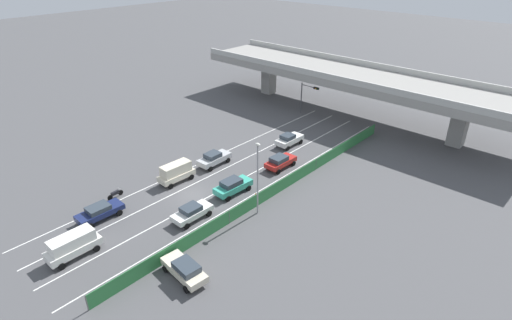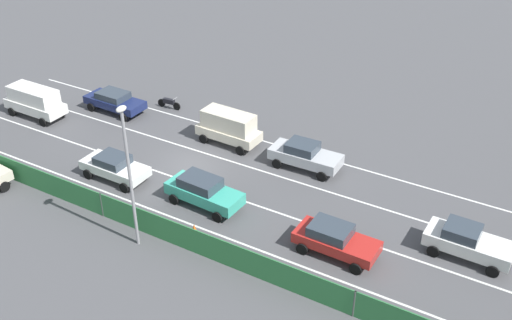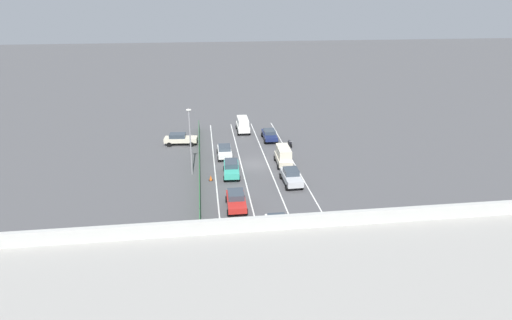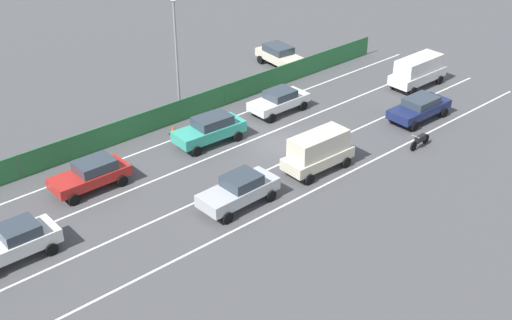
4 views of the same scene
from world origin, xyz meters
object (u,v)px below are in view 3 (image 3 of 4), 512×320
(car_sedan_red, at_px, (236,200))
(motorcycle, at_px, (290,143))
(car_hatchback_white, at_px, (278,227))
(car_van_white, at_px, (243,124))
(car_sedan_navy, at_px, (269,134))
(car_van_cream, at_px, (284,155))
(parked_sedan_cream, at_px, (180,139))
(car_taxi_teal, at_px, (231,168))
(car_sedan_silver, at_px, (291,176))
(traffic_light, at_px, (393,275))
(car_sedan_white, at_px, (225,151))
(traffic_cone, at_px, (211,178))
(street_lamp, at_px, (190,136))

(car_sedan_red, distance_m, motorcycle, 19.68)
(car_hatchback_white, bearing_deg, car_van_white, -89.98)
(car_sedan_red, xyz_separation_m, car_sedan_navy, (-6.64, -20.59, -0.04))
(car_van_cream, height_order, car_hatchback_white, car_van_cream)
(parked_sedan_cream, bearing_deg, car_taxi_teal, 118.14)
(car_van_white, height_order, car_hatchback_white, car_van_white)
(car_van_cream, relative_size, car_sedan_silver, 0.97)
(car_sedan_red, bearing_deg, parked_sedan_cream, -72.69)
(car_van_white, height_order, car_sedan_navy, car_van_white)
(motorcycle, height_order, parked_sedan_cream, parked_sedan_cream)
(motorcycle, height_order, traffic_light, traffic_light)
(car_sedan_white, relative_size, car_hatchback_white, 0.99)
(car_hatchback_white, bearing_deg, car_taxi_teal, -77.75)
(parked_sedan_cream, bearing_deg, car_hatchback_white, 109.98)
(car_van_cream, bearing_deg, car_sedan_silver, 88.06)
(car_van_white, xyz_separation_m, car_sedan_silver, (-3.49, 20.03, -0.32))
(car_van_white, bearing_deg, car_sedan_navy, 128.15)
(parked_sedan_cream, relative_size, traffic_cone, 7.42)
(car_taxi_teal, relative_size, street_lamp, 0.58)
(car_hatchback_white, height_order, street_lamp, street_lamp)
(car_hatchback_white, distance_m, motorcycle, 24.05)
(car_taxi_teal, bearing_deg, car_sedan_silver, 154.03)
(car_sedan_white, xyz_separation_m, car_sedan_red, (-0.30, 14.40, 0.04))
(traffic_cone, bearing_deg, traffic_light, 113.92)
(car_sedan_red, bearing_deg, car_sedan_navy, -107.88)
(car_sedan_red, distance_m, car_sedan_silver, 8.32)
(car_hatchback_white, xyz_separation_m, car_sedan_silver, (-3.48, -10.84, 0.00))
(car_hatchback_white, height_order, parked_sedan_cream, car_hatchback_white)
(traffic_light, bearing_deg, street_lamp, -63.90)
(car_sedan_red, xyz_separation_m, street_lamp, (4.47, -9.16, 3.88))
(car_van_cream, distance_m, car_hatchback_white, 16.99)
(car_sedan_navy, xyz_separation_m, parked_sedan_cream, (12.93, 0.43, 0.05))
(car_sedan_white, bearing_deg, car_taxi_teal, 93.99)
(car_taxi_teal, xyz_separation_m, traffic_cone, (2.47, 1.08, -0.67))
(car_van_cream, relative_size, motorcycle, 2.25)
(car_hatchback_white, bearing_deg, car_sedan_white, -80.26)
(car_sedan_silver, bearing_deg, car_sedan_white, -53.54)
(car_taxi_teal, distance_m, motorcycle, 12.90)
(street_lamp, xyz_separation_m, traffic_cone, (-2.14, 2.08, -4.49))
(car_sedan_silver, xyz_separation_m, traffic_light, (-1.74, 22.08, 2.72))
(motorcycle, relative_size, street_lamp, 0.24)
(car_sedan_red, height_order, street_lamp, street_lamp)
(car_sedan_silver, bearing_deg, traffic_light, 94.49)
(street_lamp, bearing_deg, car_sedan_navy, -134.20)
(parked_sedan_cream, distance_m, traffic_light, 40.13)
(car_sedan_red, distance_m, car_sedan_navy, 21.64)
(car_hatchback_white, height_order, car_taxi_teal, car_taxi_teal)
(car_sedan_silver, bearing_deg, motorcycle, -100.94)
(car_sedan_navy, relative_size, parked_sedan_cream, 0.99)
(motorcycle, bearing_deg, parked_sedan_cream, -9.98)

